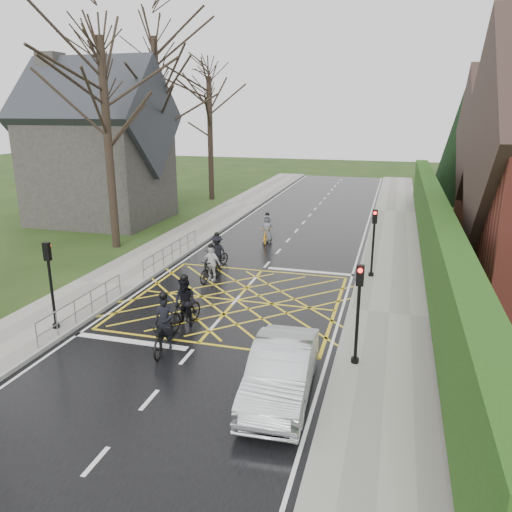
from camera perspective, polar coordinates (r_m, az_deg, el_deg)
The scene contains 22 objects.
ground at distance 20.27m, azimuth -2.30°, elevation -5.09°, with size 120.00×120.00×0.00m, color #1D3110.
road at distance 20.27m, azimuth -2.30°, elevation -5.08°, with size 9.00×80.00×0.01m, color black.
sidewalk_right at distance 19.37m, azimuth 14.95°, elevation -6.48°, with size 3.00×80.00×0.15m, color gray.
sidewalk_left at distance 22.72m, azimuth -16.88°, elevation -3.20°, with size 3.00×80.00×0.15m, color gray.
stone_wall at distance 25.02m, azimuth 19.32°, elevation -0.97°, with size 0.50×38.00×0.70m, color slate.
hedge at distance 24.58m, azimuth 19.70°, elevation 2.93°, with size 0.90×38.00×2.80m, color #18390F.
conifer at distance 44.26m, azimuth 22.52°, elevation 12.06°, with size 4.60×4.60×10.00m.
church at distance 35.76m, azimuth -17.61°, elevation 11.66°, with size 8.80×7.80×11.00m.
tree_near at distance 28.18m, azimuth -16.91°, elevation 16.73°, with size 9.24×9.24×11.44m.
tree_mid at distance 35.67m, azimuth -11.30°, elevation 18.05°, with size 10.08×10.08×12.48m.
tree_far at distance 42.71m, azimuth -5.32°, elevation 16.03°, with size 8.40×8.40×10.40m.
railing_south at distance 19.05m, azimuth -19.17°, elevation -4.96°, with size 0.05×5.04×1.03m.
railing_north at distance 25.21m, azimuth -9.60°, elevation 0.91°, with size 0.05×6.04×1.03m.
traffic_light_ne at distance 22.87m, azimuth 13.24°, elevation 1.37°, with size 0.24×0.31×3.21m.
traffic_light_se at distance 14.90m, azimuth 11.54°, elevation -6.70°, with size 0.24×0.31×3.21m.
traffic_light_sw at distance 18.28m, azimuth -22.34°, elevation -3.26°, with size 0.24×0.31×3.21m.
cyclist_rear at distance 16.31m, azimuth -10.46°, elevation -8.46°, with size 1.04×2.12×1.97m.
cyclist_back at distance 17.82m, azimuth -8.14°, elevation -5.80°, with size 1.00×2.02×1.96m.
cyclist_mid at distance 24.30m, azimuth -4.51°, elevation 0.15°, with size 1.18×1.92×1.76m.
cyclist_front at distance 22.42m, azimuth -5.19°, elevation -1.28°, with size 0.99×1.79×1.74m.
cyclist_lead at distance 28.88m, azimuth 1.26°, elevation 2.76°, with size 0.84×1.86×1.76m.
car at distance 13.61m, azimuth 2.86°, elevation -13.02°, with size 1.58×4.52×1.49m, color #BABEC2.
Camera 1 is at (5.88, -17.92, 7.43)m, focal length 35.00 mm.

